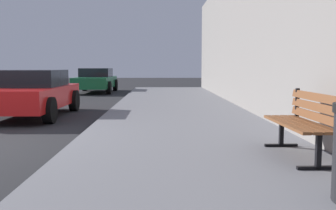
% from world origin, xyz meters
% --- Properties ---
extents(sidewalk, '(4.00, 32.00, 0.15)m').
position_xyz_m(sidewalk, '(4.00, 0.00, 0.07)').
color(sidewalk, slate).
rests_on(sidewalk, ground_plane).
extents(building_wall, '(0.70, 32.00, 4.77)m').
position_xyz_m(building_wall, '(6.20, 0.00, 2.38)').
color(building_wall, gray).
rests_on(building_wall, ground_plane).
extents(bench, '(0.53, 1.58, 0.89)m').
position_xyz_m(bench, '(5.39, -1.65, 0.66)').
color(bench, brown).
rests_on(bench, sidewalk).
extents(car_red, '(2.06, 4.16, 1.27)m').
position_xyz_m(car_red, '(-0.13, 3.89, 0.65)').
color(car_red, red).
rests_on(car_red, ground_plane).
extents(car_green, '(1.94, 4.39, 1.27)m').
position_xyz_m(car_green, '(0.04, 13.79, 0.65)').
color(car_green, '#196638').
rests_on(car_green, ground_plane).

